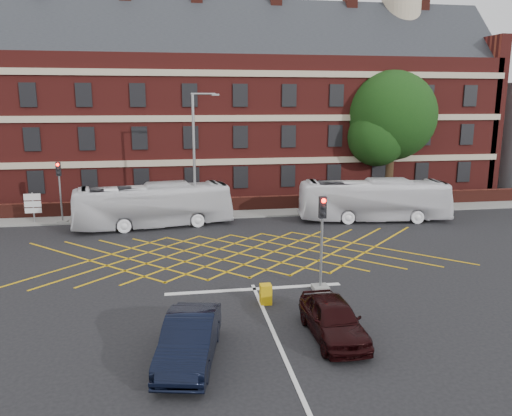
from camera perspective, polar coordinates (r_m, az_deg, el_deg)
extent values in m
plane|color=black|center=(26.06, -1.42, -6.50)|extent=(120.00, 120.00, 0.00)
cube|color=#5C1A17|center=(46.65, -5.25, 9.17)|extent=(50.00, 12.00, 12.00)
cube|color=black|center=(46.75, -5.40, 16.54)|extent=(51.00, 10.61, 10.61)
cube|color=#B7A88C|center=(40.56, -4.64, 10.18)|extent=(50.00, 0.18, 0.50)
cube|color=black|center=(40.65, -4.60, 8.07)|extent=(1.20, 0.14, 1.80)
cube|color=#4A1A13|center=(47.34, -14.64, 21.66)|extent=(1.00, 1.40, 3.20)
cylinder|color=#B7A88C|center=(51.60, 16.13, 19.06)|extent=(3.60, 3.60, 6.00)
cube|color=#4A1A13|center=(38.41, -4.11, 0.39)|extent=(56.00, 0.50, 1.10)
cube|color=slate|center=(37.54, -3.96, -0.65)|extent=(60.00, 3.00, 0.12)
cube|color=#CC990C|center=(27.94, -1.99, -5.20)|extent=(8.22, 8.22, 0.02)
cube|color=silver|center=(22.80, -0.18, -9.24)|extent=(8.00, 0.30, 0.02)
cube|color=silver|center=(17.01, 3.47, -17.08)|extent=(0.15, 14.00, 0.02)
imported|color=silver|center=(34.22, -11.66, 0.29)|extent=(10.80, 4.07, 2.94)
imported|color=white|center=(36.28, 13.33, 0.89)|extent=(10.82, 3.80, 2.95)
imported|color=black|center=(16.83, -7.62, -14.64)|extent=(2.46, 4.80, 1.51)
imported|color=black|center=(18.40, 8.81, -12.39)|extent=(1.75, 4.22, 1.43)
cylinder|color=black|center=(44.88, 14.89, 4.63)|extent=(0.90, 0.90, 5.63)
sphere|color=black|center=(44.57, 15.19, 10.15)|extent=(7.58, 7.58, 7.58)
sphere|color=black|center=(43.31, 13.68, 7.91)|extent=(4.93, 4.93, 4.93)
sphere|color=black|center=(45.97, 16.41, 8.49)|extent=(4.55, 4.55, 4.55)
cube|color=slate|center=(22.87, 7.36, -9.03)|extent=(0.70, 0.70, 0.20)
cylinder|color=gray|center=(22.33, 7.47, -5.08)|extent=(0.12, 0.12, 3.50)
cube|color=black|center=(21.82, 7.62, 0.08)|extent=(0.30, 0.25, 0.95)
sphere|color=#FF0C05|center=(21.63, 7.75, 0.83)|extent=(0.20, 0.20, 0.20)
cube|color=slate|center=(37.27, -21.22, -1.48)|extent=(0.70, 0.70, 0.20)
cylinder|color=gray|center=(36.95, -21.41, 1.01)|extent=(0.12, 0.12, 3.50)
cube|color=black|center=(36.64, -21.65, 4.16)|extent=(0.30, 0.25, 0.95)
sphere|color=#FF0C05|center=(36.47, -21.74, 4.62)|extent=(0.20, 0.20, 0.20)
cube|color=slate|center=(34.72, -6.89, -1.69)|extent=(1.00, 1.00, 0.20)
cylinder|color=gray|center=(33.96, -7.07, 5.38)|extent=(0.18, 0.18, 8.80)
cylinder|color=gray|center=(33.78, -6.05, 12.85)|extent=(1.60, 0.12, 0.12)
cube|color=gray|center=(33.84, -4.67, 12.79)|extent=(0.50, 0.20, 0.12)
cylinder|color=gray|center=(37.69, -24.09, -0.02)|extent=(0.10, 0.10, 2.20)
cube|color=silver|center=(37.47, -24.22, 1.15)|extent=(1.10, 0.06, 0.45)
cube|color=silver|center=(37.55, -24.16, 0.41)|extent=(1.10, 0.06, 0.40)
cube|color=silver|center=(37.64, -24.10, -0.27)|extent=(1.10, 0.06, 0.35)
cube|color=gold|center=(21.11, 1.12, -9.81)|extent=(0.47, 0.44, 0.85)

